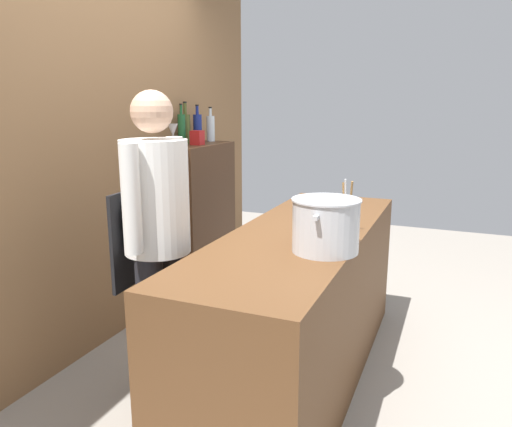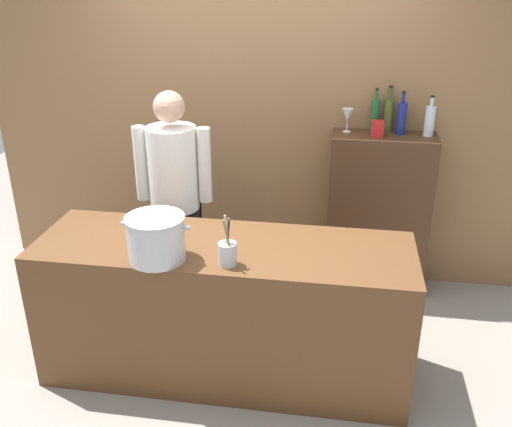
{
  "view_description": "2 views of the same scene",
  "coord_description": "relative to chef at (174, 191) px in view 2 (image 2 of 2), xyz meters",
  "views": [
    {
      "loc": [
        -2.54,
        -0.79,
        1.6
      ],
      "look_at": [
        0.13,
        0.32,
        0.94
      ],
      "focal_mm": 34.47,
      "sensor_mm": 36.0,
      "label": 1
    },
    {
      "loc": [
        0.64,
        -2.86,
        2.41
      ],
      "look_at": [
        0.14,
        0.38,
        0.94
      ],
      "focal_mm": 39.33,
      "sensor_mm": 36.0,
      "label": 2
    }
  ],
  "objects": [
    {
      "name": "wine_bottle_cobalt",
      "position": [
        1.54,
        0.61,
        0.43
      ],
      "size": [
        0.07,
        0.07,
        0.31
      ],
      "color": "navy",
      "rests_on": "bar_cabinet"
    },
    {
      "name": "spice_tin_red",
      "position": [
        1.38,
        0.52,
        0.36
      ],
      "size": [
        0.09,
        0.09,
        0.11
      ],
      "primitive_type": "cube",
      "color": "red",
      "rests_on": "bar_cabinet"
    },
    {
      "name": "chef",
      "position": [
        0.0,
        0.0,
        0.0
      ],
      "size": [
        0.53,
        0.37,
        1.66
      ],
      "rotation": [
        0.0,
        0.0,
        3.21
      ],
      "color": "black",
      "rests_on": "ground_plane"
    },
    {
      "name": "stockpot_large",
      "position": [
        0.15,
        -0.85,
        0.06
      ],
      "size": [
        0.39,
        0.33,
        0.26
      ],
      "color": "#B7BABF",
      "rests_on": "prep_counter"
    },
    {
      "name": "ground_plane",
      "position": [
        0.48,
        -0.63,
        -0.96
      ],
      "size": [
        8.0,
        8.0,
        0.0
      ],
      "primitive_type": "plane",
      "color": "gray"
    },
    {
      "name": "prep_counter",
      "position": [
        0.48,
        -0.63,
        -0.51
      ],
      "size": [
        2.24,
        0.7,
        0.9
      ],
      "primitive_type": "cube",
      "color": "brown",
      "rests_on": "ground_plane"
    },
    {
      "name": "bar_cabinet",
      "position": [
        1.44,
        0.56,
        -0.33
      ],
      "size": [
        0.76,
        0.32,
        1.27
      ],
      "primitive_type": "cube",
      "color": "#472D1C",
      "rests_on": "ground_plane"
    },
    {
      "name": "brick_back_panel",
      "position": [
        0.48,
        0.77,
        0.54
      ],
      "size": [
        4.4,
        0.1,
        3.0
      ],
      "primitive_type": "cube",
      "color": "olive",
      "rests_on": "ground_plane"
    },
    {
      "name": "wine_glass_tall",
      "position": [
        1.16,
        0.61,
        0.42
      ],
      "size": [
        0.08,
        0.08,
        0.17
      ],
      "color": "silver",
      "rests_on": "bar_cabinet"
    },
    {
      "name": "wine_bottle_clear",
      "position": [
        1.74,
        0.59,
        0.42
      ],
      "size": [
        0.07,
        0.07,
        0.29
      ],
      "color": "silver",
      "rests_on": "bar_cabinet"
    },
    {
      "name": "wine_bottle_olive",
      "position": [
        1.46,
        0.67,
        0.43
      ],
      "size": [
        0.08,
        0.08,
        0.34
      ],
      "color": "#475123",
      "rests_on": "bar_cabinet"
    },
    {
      "name": "wine_bottle_green",
      "position": [
        1.36,
        0.65,
        0.43
      ],
      "size": [
        0.06,
        0.06,
        0.32
      ],
      "color": "#1E592D",
      "rests_on": "bar_cabinet"
    },
    {
      "name": "utensil_crock",
      "position": [
        0.55,
        -0.86,
        0.01
      ],
      "size": [
        0.1,
        0.1,
        0.3
      ],
      "color": "#B7BABF",
      "rests_on": "prep_counter"
    }
  ]
}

